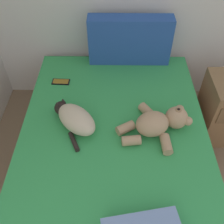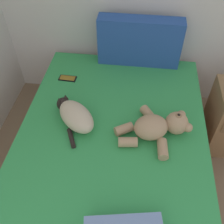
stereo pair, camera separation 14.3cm
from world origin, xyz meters
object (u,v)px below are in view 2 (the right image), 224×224
at_px(patterned_cushion, 139,42).
at_px(cat, 75,115).
at_px(bed, 112,158).
at_px(cell_phone, 68,78).
at_px(teddy_bear, 158,127).

height_order(patterned_cushion, cat, patterned_cushion).
relative_size(bed, cell_phone, 13.30).
distance_m(bed, cell_phone, 0.79).
bearing_deg(cell_phone, teddy_bear, -33.63).
bearing_deg(patterned_cushion, cat, -117.36).
distance_m(patterned_cushion, cat, 0.91).
height_order(cat, cell_phone, cat).
xyz_separation_m(cat, teddy_bear, (0.59, -0.04, 0.00)).
bearing_deg(bed, teddy_bear, 12.98).
bearing_deg(patterned_cushion, teddy_bear, -77.67).
distance_m(patterned_cushion, teddy_bear, 0.86).
distance_m(bed, patterned_cushion, 1.03).
xyz_separation_m(patterned_cushion, cat, (-0.41, -0.80, -0.14)).
xyz_separation_m(bed, teddy_bear, (0.31, 0.07, 0.34)).
bearing_deg(cat, cell_phone, 110.45).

